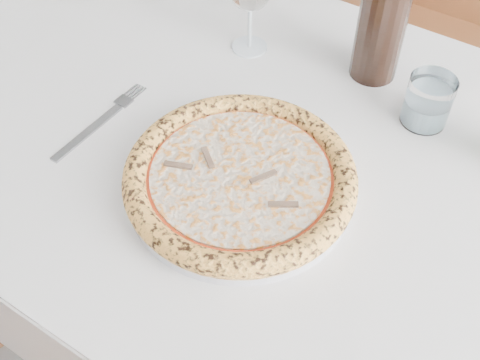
{
  "coord_description": "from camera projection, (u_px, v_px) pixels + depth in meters",
  "views": [
    {
      "loc": [
        0.45,
        -0.44,
        1.4
      ],
      "look_at": [
        0.16,
        0.01,
        0.78
      ],
      "focal_mm": 45.0,
      "sensor_mm": 36.0,
      "label": 1
    }
  ],
  "objects": [
    {
      "name": "fork",
      "position": [
        99.0,
        122.0,
        0.93
      ],
      "size": [
        0.03,
        0.2,
        0.0
      ],
      "color": "gray",
      "rests_on": "dining_table"
    },
    {
      "name": "wine_bottle",
      "position": [
        386.0,
        2.0,
        0.91
      ],
      "size": [
        0.08,
        0.08,
        0.32
      ],
      "color": "black",
      "rests_on": "dining_table"
    },
    {
      "name": "tumbler",
      "position": [
        427.0,
        104.0,
        0.91
      ],
      "size": [
        0.07,
        0.07,
        0.08
      ],
      "color": "white",
      "rests_on": "dining_table"
    },
    {
      "name": "pizza",
      "position": [
        240.0,
        177.0,
        0.82
      ],
      "size": [
        0.32,
        0.32,
        0.03
      ],
      "color": "tan",
      "rests_on": "plate"
    },
    {
      "name": "plate",
      "position": [
        240.0,
        185.0,
        0.84
      ],
      "size": [
        0.31,
        0.31,
        0.02
      ],
      "color": "white",
      "rests_on": "dining_table"
    },
    {
      "name": "chair_far",
      "position": [
        411.0,
        2.0,
        1.55
      ],
      "size": [
        0.46,
        0.46,
        0.93
      ],
      "color": "brown",
      "rests_on": "floor"
    },
    {
      "name": "dining_table",
      "position": [
        274.0,
        187.0,
        0.97
      ],
      "size": [
        1.37,
        0.82,
        0.76
      ],
      "color": "brown",
      "rests_on": "floor"
    }
  ]
}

